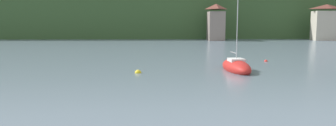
# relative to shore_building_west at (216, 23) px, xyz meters

# --- Properties ---
(wooded_hillside) EXTENTS (352.00, 48.37, 39.96)m
(wooded_hillside) POSITION_rel_shore_building_west_xyz_m (-12.69, 33.43, 3.09)
(wooded_hillside) COLOR #38562D
(wooded_hillside) RESTS_ON ground_plane
(shore_building_west) EXTENTS (3.98, 4.93, 8.88)m
(shore_building_west) POSITION_rel_shore_building_west_xyz_m (0.00, 0.00, 0.00)
(shore_building_west) COLOR gray
(shore_building_west) RESTS_ON ground_plane
(shore_building_westcentral) EXTENTS (6.55, 3.43, 8.77)m
(shore_building_westcentral) POSITION_rel_shore_building_west_xyz_m (27.03, -0.71, -0.05)
(shore_building_westcentral) COLOR #BCB29E
(shore_building_westcentral) RESTS_ON ground_plane
(sailboat_far_3) EXTENTS (2.36, 5.97, 8.30)m
(sailboat_far_3) POSITION_rel_shore_building_west_xyz_m (-7.04, -49.59, -3.95)
(sailboat_far_3) COLOR red
(sailboat_far_3) RESTS_ON ground_plane
(mooring_buoy_mid) EXTENTS (0.40, 0.40, 0.40)m
(mooring_buoy_mid) POSITION_rel_shore_building_west_xyz_m (-1.99, -42.82, -4.31)
(mooring_buoy_mid) COLOR red
(mooring_buoy_mid) RESTS_ON ground_plane
(mooring_buoy_far) EXTENTS (0.56, 0.56, 0.56)m
(mooring_buoy_far) POSITION_rel_shore_building_west_xyz_m (-15.90, -50.66, -4.31)
(mooring_buoy_far) COLOR yellow
(mooring_buoy_far) RESTS_ON ground_plane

